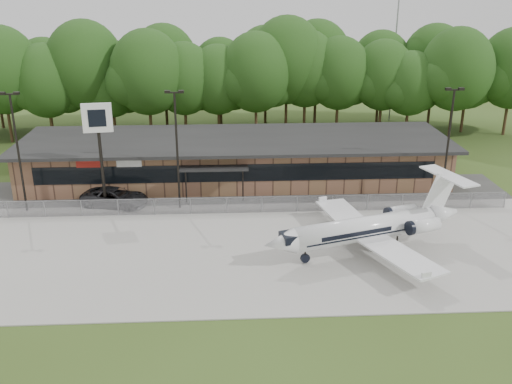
{
  "coord_description": "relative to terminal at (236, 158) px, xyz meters",
  "views": [
    {
      "loc": [
        -0.85,
        -29.47,
        18.61
      ],
      "look_at": [
        1.35,
        12.0,
        3.06
      ],
      "focal_mm": 40.0,
      "sensor_mm": 36.0,
      "label": 1
    }
  ],
  "objects": [
    {
      "name": "light_pole_left",
      "position": [
        -18.0,
        -7.44,
        3.8
      ],
      "size": [
        1.55,
        0.3,
        10.23
      ],
      "color": "black",
      "rests_on": "ground"
    },
    {
      "name": "light_pole_right",
      "position": [
        18.0,
        -7.44,
        3.8
      ],
      "size": [
        1.55,
        0.3,
        10.23
      ],
      "color": "black",
      "rests_on": "ground"
    },
    {
      "name": "treeline",
      "position": [
        0.0,
        18.06,
        5.32
      ],
      "size": [
        72.0,
        12.0,
        15.0
      ],
      "primitive_type": null,
      "color": "#1E3E13",
      "rests_on": "ground"
    },
    {
      "name": "parking_lot",
      "position": [
        0.0,
        -4.44,
        -2.15
      ],
      "size": [
        50.0,
        9.0,
        0.06
      ],
      "primitive_type": "cube",
      "color": "#383835",
      "rests_on": "ground"
    },
    {
      "name": "business_jet",
      "position": [
        9.37,
        -16.67,
        -0.28
      ],
      "size": [
        15.58,
        13.96,
        5.3
      ],
      "rotation": [
        0.0,
        0.0,
        0.31
      ],
      "color": "white",
      "rests_on": "ground"
    },
    {
      "name": "apron",
      "position": [
        0.0,
        -15.94,
        -2.14
      ],
      "size": [
        64.0,
        18.0,
        0.08
      ],
      "primitive_type": "cube",
      "color": "#9E9B93",
      "rests_on": "ground"
    },
    {
      "name": "ground",
      "position": [
        0.0,
        -23.94,
        -2.18
      ],
      "size": [
        160.0,
        160.0,
        0.0
      ],
      "primitive_type": "plane",
      "color": "#374B1A",
      "rests_on": "ground"
    },
    {
      "name": "terminal",
      "position": [
        0.0,
        0.0,
        0.0
      ],
      "size": [
        41.0,
        11.65,
        4.3
      ],
      "color": "brown",
      "rests_on": "ground"
    },
    {
      "name": "suv",
      "position": [
        -10.66,
        -6.59,
        -1.37
      ],
      "size": [
        6.27,
        4.04,
        1.61
      ],
      "primitive_type": "imported",
      "rotation": [
        0.0,
        0.0,
        1.32
      ],
      "color": "#2C2C2E",
      "rests_on": "ground"
    },
    {
      "name": "light_pole_mid",
      "position": [
        -5.0,
        -7.44,
        3.8
      ],
      "size": [
        1.55,
        0.3,
        10.23
      ],
      "color": "black",
      "rests_on": "ground"
    },
    {
      "name": "fence",
      "position": [
        0.0,
        -8.94,
        -1.4
      ],
      "size": [
        46.0,
        0.04,
        1.52
      ],
      "color": "gray",
      "rests_on": "ground"
    },
    {
      "name": "radio_mast",
      "position": [
        22.0,
        24.06,
        10.32
      ],
      "size": [
        0.2,
        0.2,
        25.0
      ],
      "primitive_type": "cylinder",
      "color": "gray",
      "rests_on": "ground"
    },
    {
      "name": "pole_sign",
      "position": [
        -11.39,
        -7.15,
        4.85
      ],
      "size": [
        2.42,
        0.57,
        9.19
      ],
      "rotation": [
        0.0,
        0.0,
        0.12
      ],
      "color": "black",
      "rests_on": "ground"
    }
  ]
}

